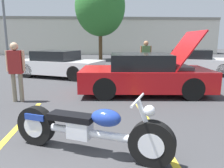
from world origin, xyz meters
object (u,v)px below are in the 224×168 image
light_pole (5,9)px  parked_car_mid_row (59,64)px  motorcycle (88,129)px  tree_background (100,7)px  spectator_near_motorcycle (146,56)px  spectator_by_show_car (16,67)px  show_car_hood_open (145,74)px  parked_car_right_row (193,62)px

light_pole → parked_car_mid_row: size_ratio=1.62×
motorcycle → light_pole: bearing=138.7°
tree_background → spectator_near_motorcycle: (1.95, -9.50, -3.46)m
spectator_near_motorcycle → motorcycle: bearing=-109.3°
light_pole → spectator_by_show_car: 12.04m
parked_car_mid_row → spectator_by_show_car: bearing=-71.5°
light_pole → show_car_hood_open: (8.27, -10.05, -3.32)m
spectator_by_show_car → show_car_hood_open: bearing=11.0°
parked_car_right_row → spectator_near_motorcycle: bearing=-134.2°
spectator_near_motorcycle → light_pole: bearing=141.2°
motorcycle → tree_background: bearing=112.0°
parked_car_mid_row → spectator_near_motorcycle: spectator_near_motorcycle is taller
parked_car_right_row → spectator_by_show_car: 8.77m
tree_background → parked_car_mid_row: bearing=-103.5°
motorcycle → parked_car_right_row: (5.16, 7.94, 0.20)m
tree_background → parked_car_right_row: tree_background is taller
motorcycle → spectator_by_show_car: size_ratio=1.46×
light_pole → show_car_hood_open: size_ratio=1.67×
show_car_hood_open → spectator_near_motorcycle: bearing=81.6°
parked_car_right_row → spectator_near_motorcycle: 3.09m
motorcycle → spectator_by_show_car: (-2.15, 3.09, 0.61)m
spectator_near_motorcycle → spectator_by_show_car: spectator_near_motorcycle is taller
show_car_hood_open → spectator_by_show_car: show_car_hood_open is taller
parked_car_mid_row → spectator_by_show_car: 4.36m
tree_background → spectator_by_show_car: bearing=-101.0°
light_pole → tree_background: size_ratio=1.03×
light_pole → parked_car_mid_row: 8.77m
light_pole → parked_car_right_row: light_pole is taller
show_car_hood_open → light_pole: bearing=133.6°
parked_car_right_row → parked_car_mid_row: bearing=-153.2°
show_car_hood_open → parked_car_right_row: bearing=54.1°
tree_background → show_car_hood_open: (1.31, -12.39, -3.84)m
motorcycle → show_car_hood_open: bearing=89.5°
light_pole → parked_car_right_row: 13.57m
motorcycle → parked_car_mid_row: bearing=126.5°
parked_car_right_row → spectator_near_motorcycle: size_ratio=2.65×
tree_background → parked_car_mid_row: size_ratio=1.56×
spectator_near_motorcycle → spectator_by_show_car: 5.78m
show_car_hood_open → parked_car_mid_row: 4.95m
show_car_hood_open → parked_car_right_row: (3.45, 4.10, -0.04)m
parked_car_mid_row → light_pole: bearing=151.0°
light_pole → spectator_by_show_car: size_ratio=4.24×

